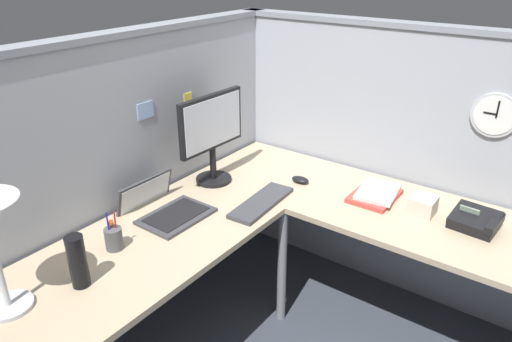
{
  "coord_description": "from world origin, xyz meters",
  "views": [
    {
      "loc": [
        -1.64,
        -0.98,
        1.91
      ],
      "look_at": [
        0.13,
        0.32,
        0.89
      ],
      "focal_mm": 33.39,
      "sensor_mm": 36.0,
      "label": 1
    }
  ],
  "objects_px": {
    "laptop": "(162,207)",
    "wall_clock": "(495,115)",
    "tissue_box": "(423,205)",
    "keyboard": "(262,203)",
    "office_phone": "(476,221)",
    "computer_mouse": "(300,180)",
    "thermos_flask": "(78,261)",
    "pen_cup": "(114,238)",
    "book_stack": "(376,194)",
    "monitor": "(212,132)"
  },
  "relations": [
    {
      "from": "book_stack",
      "to": "wall_clock",
      "type": "xyz_separation_m",
      "value": [
        0.3,
        -0.43,
        0.44
      ]
    },
    {
      "from": "monitor",
      "to": "office_phone",
      "type": "distance_m",
      "value": 1.39
    },
    {
      "from": "keyboard",
      "to": "office_phone",
      "type": "distance_m",
      "value": 1.03
    },
    {
      "from": "keyboard",
      "to": "computer_mouse",
      "type": "height_order",
      "value": "computer_mouse"
    },
    {
      "from": "laptop",
      "to": "thermos_flask",
      "type": "xyz_separation_m",
      "value": [
        -0.59,
        -0.16,
        0.09
      ]
    },
    {
      "from": "office_phone",
      "to": "pen_cup",
      "type": "bearing_deg",
      "value": 131.86
    },
    {
      "from": "computer_mouse",
      "to": "tissue_box",
      "type": "distance_m",
      "value": 0.67
    },
    {
      "from": "computer_mouse",
      "to": "keyboard",
      "type": "bearing_deg",
      "value": 175.17
    },
    {
      "from": "book_stack",
      "to": "thermos_flask",
      "type": "bearing_deg",
      "value": 154.85
    },
    {
      "from": "thermos_flask",
      "to": "tissue_box",
      "type": "bearing_deg",
      "value": -33.66
    },
    {
      "from": "laptop",
      "to": "tissue_box",
      "type": "distance_m",
      "value": 1.29
    },
    {
      "from": "monitor",
      "to": "thermos_flask",
      "type": "height_order",
      "value": "monitor"
    },
    {
      "from": "monitor",
      "to": "computer_mouse",
      "type": "bearing_deg",
      "value": -56.54
    },
    {
      "from": "office_phone",
      "to": "wall_clock",
      "type": "relative_size",
      "value": 1.0
    },
    {
      "from": "office_phone",
      "to": "wall_clock",
      "type": "height_order",
      "value": "wall_clock"
    },
    {
      "from": "laptop",
      "to": "wall_clock",
      "type": "bearing_deg",
      "value": -49.22
    },
    {
      "from": "computer_mouse",
      "to": "tissue_box",
      "type": "bearing_deg",
      "value": -85.14
    },
    {
      "from": "keyboard",
      "to": "pen_cup",
      "type": "bearing_deg",
      "value": 153.78
    },
    {
      "from": "keyboard",
      "to": "computer_mouse",
      "type": "distance_m",
      "value": 0.34
    },
    {
      "from": "laptop",
      "to": "pen_cup",
      "type": "bearing_deg",
      "value": -169.19
    },
    {
      "from": "monitor",
      "to": "office_phone",
      "type": "bearing_deg",
      "value": -75.69
    },
    {
      "from": "tissue_box",
      "to": "computer_mouse",
      "type": "bearing_deg",
      "value": 94.86
    },
    {
      "from": "monitor",
      "to": "book_stack",
      "type": "height_order",
      "value": "monitor"
    },
    {
      "from": "keyboard",
      "to": "wall_clock",
      "type": "height_order",
      "value": "wall_clock"
    },
    {
      "from": "book_stack",
      "to": "tissue_box",
      "type": "distance_m",
      "value": 0.25
    },
    {
      "from": "tissue_box",
      "to": "keyboard",
      "type": "bearing_deg",
      "value": 119.44
    },
    {
      "from": "monitor",
      "to": "book_stack",
      "type": "distance_m",
      "value": 0.93
    },
    {
      "from": "book_stack",
      "to": "tissue_box",
      "type": "relative_size",
      "value": 2.48
    },
    {
      "from": "pen_cup",
      "to": "office_phone",
      "type": "distance_m",
      "value": 1.65
    },
    {
      "from": "laptop",
      "to": "book_stack",
      "type": "relative_size",
      "value": 1.29
    },
    {
      "from": "keyboard",
      "to": "computer_mouse",
      "type": "xyz_separation_m",
      "value": [
        0.33,
        -0.03,
        0.01
      ]
    },
    {
      "from": "keyboard",
      "to": "wall_clock",
      "type": "xyz_separation_m",
      "value": [
        0.71,
        -0.88,
        0.45
      ]
    },
    {
      "from": "laptop",
      "to": "thermos_flask",
      "type": "height_order",
      "value": "thermos_flask"
    },
    {
      "from": "laptop",
      "to": "wall_clock",
      "type": "xyz_separation_m",
      "value": [
        1.06,
        -1.23,
        0.44
      ]
    },
    {
      "from": "pen_cup",
      "to": "office_phone",
      "type": "height_order",
      "value": "pen_cup"
    },
    {
      "from": "keyboard",
      "to": "office_phone",
      "type": "relative_size",
      "value": 1.95
    },
    {
      "from": "computer_mouse",
      "to": "thermos_flask",
      "type": "bearing_deg",
      "value": 170.19
    },
    {
      "from": "laptop",
      "to": "book_stack",
      "type": "height_order",
      "value": "laptop"
    },
    {
      "from": "monitor",
      "to": "pen_cup",
      "type": "bearing_deg",
      "value": -173.34
    },
    {
      "from": "office_phone",
      "to": "wall_clock",
      "type": "bearing_deg",
      "value": 12.11
    },
    {
      "from": "thermos_flask",
      "to": "office_phone",
      "type": "bearing_deg",
      "value": -40.23
    },
    {
      "from": "thermos_flask",
      "to": "office_phone",
      "type": "distance_m",
      "value": 1.76
    },
    {
      "from": "computer_mouse",
      "to": "office_phone",
      "type": "bearing_deg",
      "value": -85.72
    },
    {
      "from": "computer_mouse",
      "to": "thermos_flask",
      "type": "height_order",
      "value": "thermos_flask"
    },
    {
      "from": "laptop",
      "to": "computer_mouse",
      "type": "xyz_separation_m",
      "value": [
        0.69,
        -0.38,
        -0.01
      ]
    },
    {
      "from": "laptop",
      "to": "office_phone",
      "type": "bearing_deg",
      "value": -59.84
    },
    {
      "from": "monitor",
      "to": "office_phone",
      "type": "relative_size",
      "value": 2.27
    },
    {
      "from": "keyboard",
      "to": "laptop",
      "type": "bearing_deg",
      "value": 130.84
    },
    {
      "from": "thermos_flask",
      "to": "book_stack",
      "type": "distance_m",
      "value": 1.5
    },
    {
      "from": "keyboard",
      "to": "pen_cup",
      "type": "xyz_separation_m",
      "value": [
        -0.7,
        0.29,
        0.04
      ]
    }
  ]
}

